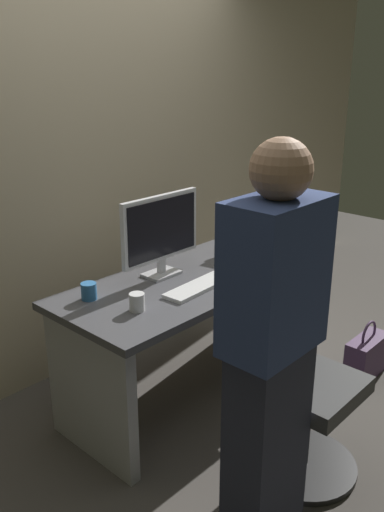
% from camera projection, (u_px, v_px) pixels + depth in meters
% --- Properties ---
extents(ground_plane, '(9.00, 9.00, 0.00)m').
position_uv_depth(ground_plane, '(186.00, 396.00, 3.22)').
color(ground_plane, '#4C4742').
extents(wall_back, '(6.40, 0.10, 3.00)m').
position_uv_depth(wall_back, '(85.00, 128.00, 3.25)').
color(wall_back, tan).
rests_on(wall_back, ground).
extents(desk, '(1.47, 0.71, 0.75)m').
position_uv_depth(desk, '(185.00, 318.00, 3.05)').
color(desk, '#4C4C51').
rests_on(desk, ground).
extents(office_chair, '(0.52, 0.52, 0.94)m').
position_uv_depth(office_chair, '(298.00, 387.00, 2.55)').
color(office_chair, black).
rests_on(office_chair, ground).
extents(person_at_desk, '(0.40, 0.24, 1.64)m').
position_uv_depth(person_at_desk, '(271.00, 350.00, 2.06)').
color(person_at_desk, '#262838').
rests_on(person_at_desk, ground).
extents(monitor, '(0.54, 0.14, 0.46)m').
position_uv_depth(monitor, '(161.00, 231.00, 2.95)').
color(monitor, silver).
rests_on(monitor, desk).
extents(keyboard, '(0.44, 0.15, 0.02)m').
position_uv_depth(keyboard, '(198.00, 287.00, 2.85)').
color(keyboard, white).
rests_on(keyboard, desk).
extents(mouse, '(0.06, 0.10, 0.03)m').
position_uv_depth(mouse, '(229.00, 271.00, 3.05)').
color(mouse, white).
rests_on(mouse, desk).
extents(cup_near_keyboard, '(0.07, 0.07, 0.09)m').
position_uv_depth(cup_near_keyboard, '(137.00, 302.00, 2.59)').
color(cup_near_keyboard, silver).
rests_on(cup_near_keyboard, desk).
extents(cup_by_monitor, '(0.08, 0.08, 0.09)m').
position_uv_depth(cup_by_monitor, '(89.00, 291.00, 2.71)').
color(cup_by_monitor, '#3372B2').
rests_on(cup_by_monitor, desk).
extents(book_stack, '(0.23, 0.17, 0.14)m').
position_uv_depth(book_stack, '(236.00, 244.00, 3.35)').
color(book_stack, black).
rests_on(book_stack, desk).
extents(handbag, '(0.34, 0.14, 0.38)m').
position_uv_depth(handbag, '(366.00, 356.00, 3.40)').
color(handbag, '#4C3356').
rests_on(handbag, ground).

